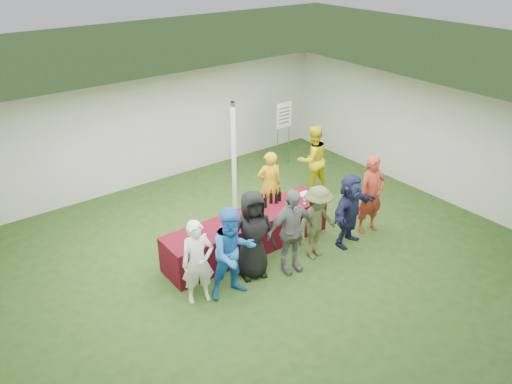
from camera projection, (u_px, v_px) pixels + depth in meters
ground at (249, 247)px, 10.30m from camera, size 60.00×60.00×0.00m
tent at (234, 162)px, 10.80m from camera, size 10.00×10.00×10.00m
serving_table at (248, 233)px, 10.06m from camera, size 3.60×0.80×0.75m
wine_bottles at (269, 200)px, 10.27m from camera, size 0.67×0.15×0.32m
wine_glasses at (236, 225)px, 9.40m from camera, size 2.74×0.13×0.16m
water_bottle at (246, 211)px, 9.90m from camera, size 0.07×0.07×0.23m
bar_towel at (304, 194)px, 10.74m from camera, size 0.25×0.18×0.03m
dump_bucket at (316, 195)px, 10.56m from camera, size 0.21×0.21×0.18m
wine_list_sign at (284, 120)px, 13.37m from camera, size 0.50×0.03×1.80m
staff_pourer at (269, 185)px, 11.09m from camera, size 0.67×0.55×1.57m
staff_back at (312, 159)px, 12.18m from camera, size 0.91×0.75×1.71m
customer_0 at (198, 262)px, 8.46m from camera, size 0.66×0.53×1.57m
customer_1 at (233, 253)px, 8.56m from camera, size 0.94×0.79×1.74m
customer_2 at (253, 235)px, 9.08m from camera, size 0.97×0.77×1.74m
customer_3 at (291, 231)px, 9.22m from camera, size 1.05×0.55×1.71m
customer_4 at (317, 223)px, 9.66m from camera, size 1.04×0.66×1.54m
customer_5 at (350, 210)px, 10.08m from camera, size 1.53×0.79×1.57m
customer_6 at (371, 195)px, 10.49m from camera, size 0.69×0.51×1.74m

